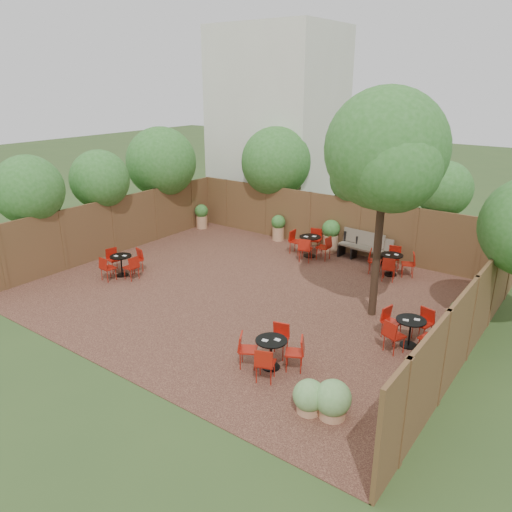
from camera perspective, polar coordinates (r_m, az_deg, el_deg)
The scene contains 13 objects.
ground at distance 14.44m, azimuth -0.72°, elevation -4.39°, with size 80.00×80.00×0.00m, color #354F23.
courtyard_paving at distance 14.43m, azimuth -0.72°, elevation -4.36°, with size 12.00×10.00×0.02m, color #331A15.
fence_back at distance 18.10m, azimuth 8.86°, elevation 3.78°, with size 12.00×0.08×2.00m, color brown.
fence_left at distance 18.14m, azimuth -16.07°, elevation 3.27°, with size 0.08×10.00×2.00m, color brown.
fence_right at distance 11.76m, azimuth 23.48°, elevation -6.66°, with size 0.08×10.00×2.00m, color brown.
neighbour_building at distance 22.39m, azimuth 2.48°, elevation 14.84°, with size 5.00×4.00×8.00m, color silver.
overhang_foliage at distance 17.30m, azimuth -1.45°, elevation 9.14°, with size 15.74×10.65×2.73m.
courtyard_tree at distance 12.36m, azimuth 14.61°, elevation 10.99°, with size 2.99×2.93×5.77m.
park_bench_left at distance 17.38m, azimuth 12.06°, elevation 1.23°, with size 1.59×0.62×0.97m.
park_bench_right at distance 17.24m, azimuth 13.22°, elevation 0.80°, with size 1.41×0.51×0.86m.
bistro_tables at distance 14.32m, azimuth 5.11°, elevation -2.86°, with size 10.29×8.12×0.84m.
planters at distance 17.13m, azimuth 6.01°, elevation 1.58°, with size 11.86×4.58×1.17m.
low_shrubs at distance 9.75m, azimuth 10.66°, elevation -15.33°, with size 1.97×2.20×0.74m.
Camera 1 is at (7.95, -10.51, 5.90)m, focal length 34.78 mm.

